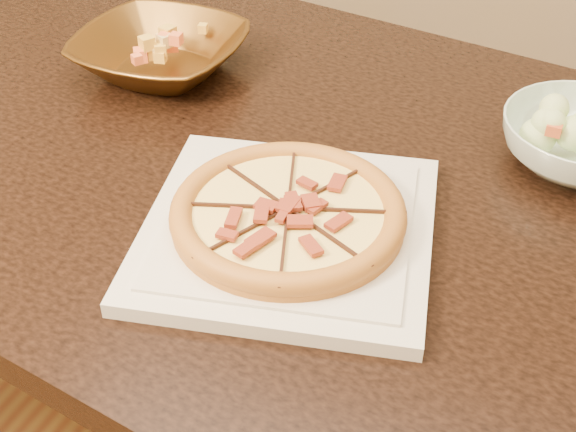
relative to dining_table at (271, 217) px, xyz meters
name	(u,v)px	position (x,y,z in m)	size (l,w,h in m)	color
dining_table	(271,217)	(0.00, 0.00, 0.00)	(1.42, 1.01, 0.75)	black
plate	(288,230)	(0.09, -0.15, 0.12)	(0.38, 0.38, 0.02)	beige
pizza	(288,213)	(0.09, -0.15, 0.14)	(0.26, 0.26, 0.03)	#A86C2D
bronze_bowl	(161,54)	(-0.24, 0.12, 0.14)	(0.24, 0.24, 0.06)	brown
mixed_dish	(156,26)	(-0.24, 0.12, 0.18)	(0.09, 0.12, 0.03)	#DABB6F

